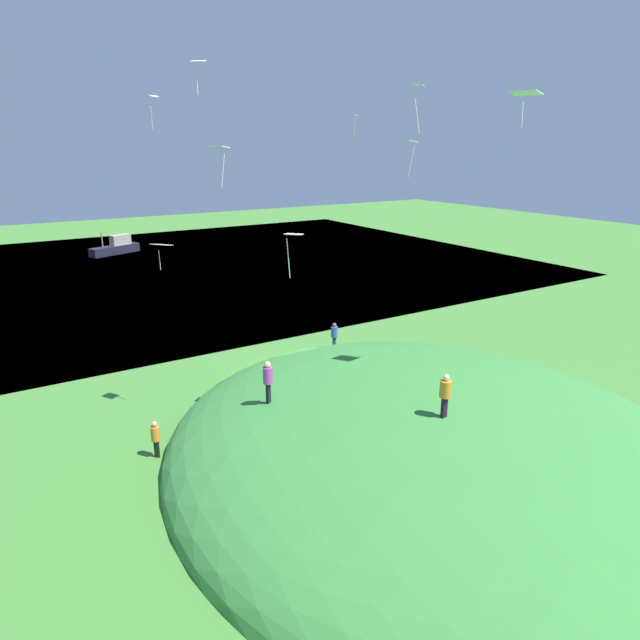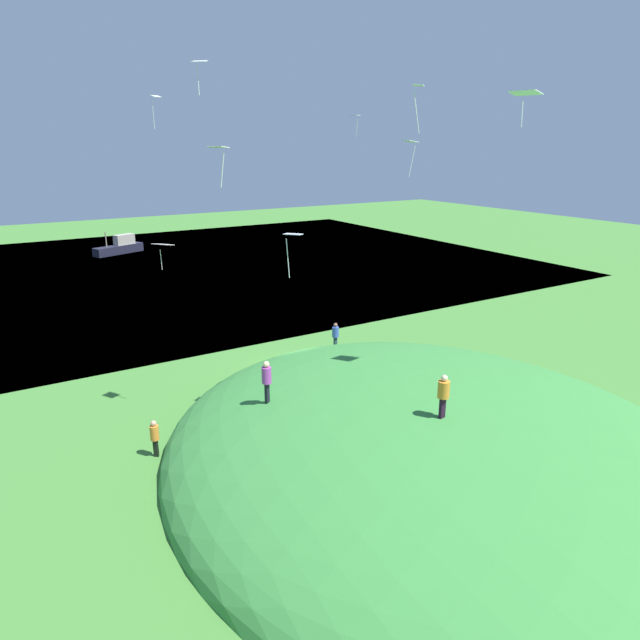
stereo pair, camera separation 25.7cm
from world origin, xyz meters
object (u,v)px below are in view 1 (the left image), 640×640
at_px(kite_3, 353,117).
at_px(kite_5, 418,91).
at_px(person_walking_path, 445,391).
at_px(kite_9, 219,150).
at_px(boat_on_lake, 116,247).
at_px(person_near_shore, 268,377).
at_px(person_with_child, 155,435).
at_px(person_on_hilltop, 334,333).
at_px(kite_4, 161,245).
at_px(kite_1, 293,238).
at_px(kite_8, 198,64).
at_px(kite_6, 410,144).
at_px(kite_2, 153,100).
at_px(kite_7, 526,94).

distance_m(kite_3, kite_5, 19.46).
distance_m(person_walking_path, kite_9, 13.20).
height_order(boat_on_lake, kite_5, kite_5).
bearing_deg(person_near_shore, person_with_child, 117.20).
height_order(person_on_hilltop, kite_4, kite_4).
bearing_deg(kite_1, kite_3, 137.85).
bearing_deg(boat_on_lake, kite_1, -115.71).
bearing_deg(person_with_child, kite_8, -80.57).
relative_size(person_walking_path, kite_6, 0.95).
bearing_deg(kite_1, kite_6, 98.73).
bearing_deg(person_with_child, kite_4, -66.53).
bearing_deg(kite_6, kite_8, -138.78).
xyz_separation_m(kite_2, kite_5, (17.99, 6.07, -0.47)).
distance_m(kite_4, kite_8, 10.61).
bearing_deg(kite_1, person_on_hilltop, 135.88).
relative_size(person_on_hilltop, kite_3, 1.15).
distance_m(person_near_shore, kite_9, 9.53).
relative_size(person_with_child, kite_5, 0.84).
distance_m(person_on_hilltop, kite_7, 18.93).
xyz_separation_m(kite_1, kite_4, (-12.73, -2.09, -1.98)).
xyz_separation_m(person_near_shore, kite_8, (-11.97, 2.33, 13.23)).
xyz_separation_m(person_with_child, person_on_hilltop, (-7.10, 13.69, 0.05)).
relative_size(person_near_shore, kite_7, 1.41).
height_order(person_walking_path, kite_5, kite_5).
height_order(person_walking_path, person_with_child, person_walking_path).
relative_size(kite_1, kite_4, 1.22).
height_order(person_with_child, kite_4, kite_4).
xyz_separation_m(boat_on_lake, kite_6, (48.42, 4.33, 11.94)).
bearing_deg(kite_2, kite_4, -20.02).
xyz_separation_m(person_with_child, kite_4, (-12.57, 4.57, 5.75)).
bearing_deg(kite_6, kite_4, -140.70).
bearing_deg(kite_4, person_with_child, -19.98).
bearing_deg(boat_on_lake, person_walking_path, -113.35).
bearing_deg(person_on_hilltop, kite_3, 31.67).
bearing_deg(kite_7, person_walking_path, -70.37).
xyz_separation_m(person_walking_path, kite_4, (-20.58, -3.98, 2.72)).
relative_size(kite_1, kite_5, 1.01).
height_order(boat_on_lake, person_on_hilltop, boat_on_lake).
xyz_separation_m(kite_1, kite_8, (-9.77, -0.16, 8.03)).
bearing_deg(kite_7, kite_3, 161.29).
distance_m(person_near_shore, kite_4, 15.27).
bearing_deg(kite_7, kite_4, -154.78).
distance_m(kite_1, kite_4, 13.05).
height_order(person_on_hilltop, kite_3, kite_3).
bearing_deg(person_on_hilltop, kite_6, -104.57).
xyz_separation_m(boat_on_lake, kite_9, (48.31, -5.79, 11.70)).
bearing_deg(kite_3, person_on_hilltop, -40.33).
xyz_separation_m(person_with_child, kite_9, (-1.09, 3.94, 11.42)).
height_order(kite_5, kite_6, kite_5).
relative_size(person_with_child, kite_9, 1.01).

